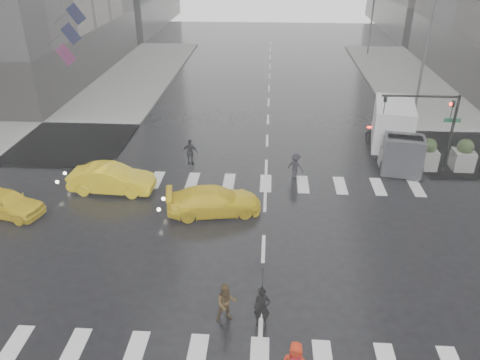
# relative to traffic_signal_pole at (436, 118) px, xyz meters

# --- Properties ---
(ground) EXTENTS (120.00, 120.00, 0.00)m
(ground) POSITION_rel_traffic_signal_pole_xyz_m (-9.01, -8.01, -3.22)
(ground) COLOR black
(ground) RESTS_ON ground
(sidewalk_nw) EXTENTS (35.00, 35.00, 0.15)m
(sidewalk_nw) POSITION_rel_traffic_signal_pole_xyz_m (-28.51, 9.49, -3.14)
(sidewalk_nw) COLOR gray
(sidewalk_nw) RESTS_ON ground
(road_markings) EXTENTS (18.00, 48.00, 0.01)m
(road_markings) POSITION_rel_traffic_signal_pole_xyz_m (-9.01, -8.01, -3.21)
(road_markings) COLOR silver
(road_markings) RESTS_ON ground
(traffic_signal_pole) EXTENTS (4.45, 0.42, 4.50)m
(traffic_signal_pole) POSITION_rel_traffic_signal_pole_xyz_m (0.00, 0.00, 0.00)
(traffic_signal_pole) COLOR black
(traffic_signal_pole) RESTS_ON ground
(street_lamp_near) EXTENTS (2.15, 0.22, 9.00)m
(street_lamp_near) POSITION_rel_traffic_signal_pole_xyz_m (1.86, 9.99, 1.73)
(street_lamp_near) COLOR #59595B
(street_lamp_near) RESTS_ON ground
(street_lamp_far) EXTENTS (2.15, 0.22, 9.00)m
(street_lamp_far) POSITION_rel_traffic_signal_pole_xyz_m (1.86, 29.99, 1.73)
(street_lamp_far) COLOR #59595B
(street_lamp_far) RESTS_ON ground
(planter_west) EXTENTS (1.10, 1.10, 1.80)m
(planter_west) POSITION_rel_traffic_signal_pole_xyz_m (-2.01, 0.19, -2.23)
(planter_west) COLOR gray
(planter_west) RESTS_ON ground
(planter_mid) EXTENTS (1.10, 1.10, 1.80)m
(planter_mid) POSITION_rel_traffic_signal_pole_xyz_m (-0.01, 0.19, -2.23)
(planter_mid) COLOR gray
(planter_mid) RESTS_ON ground
(planter_east) EXTENTS (1.10, 1.10, 1.80)m
(planter_east) POSITION_rel_traffic_signal_pole_xyz_m (1.99, 0.19, -2.23)
(planter_east) COLOR gray
(planter_east) RESTS_ON ground
(flag_cluster) EXTENTS (2.87, 3.06, 4.69)m
(flag_cluster) POSITION_rel_traffic_signal_pole_xyz_m (-24.09, 10.49, 2.42)
(flag_cluster) COLOR #59595B
(flag_cluster) RESTS_ON ground
(pedestrian_black) EXTENTS (0.96, 0.98, 2.43)m
(pedestrian_black) POSITION_rel_traffic_signal_pole_xyz_m (-8.98, -12.42, -1.57)
(pedestrian_black) COLOR black
(pedestrian_black) RESTS_ON ground
(pedestrian_brown) EXTENTS (0.86, 0.75, 1.51)m
(pedestrian_brown) POSITION_rel_traffic_signal_pole_xyz_m (-10.20, -12.26, -2.46)
(pedestrian_brown) COLOR #4A361A
(pedestrian_brown) RESTS_ON ground
(pedestrian_far_a) EXTENTS (1.03, 0.76, 1.59)m
(pedestrian_far_a) POSITION_rel_traffic_signal_pole_xyz_m (-13.42, 0.06, -2.42)
(pedestrian_far_a) COLOR black
(pedestrian_far_a) RESTS_ON ground
(pedestrian_far_b) EXTENTS (1.10, 0.94, 1.49)m
(pedestrian_far_b) POSITION_rel_traffic_signal_pole_xyz_m (-7.41, -1.32, -2.47)
(pedestrian_far_b) COLOR black
(pedestrian_far_b) RESTS_ON ground
(taxi_front) EXTENTS (4.01, 2.37, 1.28)m
(taxi_front) POSITION_rel_traffic_signal_pole_xyz_m (-21.31, -6.01, -2.58)
(taxi_front) COLOR yellow
(taxi_front) RESTS_ON ground
(taxi_mid) EXTENTS (4.40, 1.69, 1.43)m
(taxi_mid) POSITION_rel_traffic_signal_pole_xyz_m (-16.98, -3.41, -2.50)
(taxi_mid) COLOR yellow
(taxi_mid) RESTS_ON ground
(taxi_rear) EXTENTS (4.25, 2.55, 1.30)m
(taxi_rear) POSITION_rel_traffic_signal_pole_xyz_m (-11.44, -5.19, -2.56)
(taxi_rear) COLOR yellow
(taxi_rear) RESTS_ON ground
(box_truck) EXTENTS (2.20, 5.88, 3.12)m
(box_truck) POSITION_rel_traffic_signal_pole_xyz_m (-1.51, 1.79, -1.55)
(box_truck) COLOR silver
(box_truck) RESTS_ON ground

